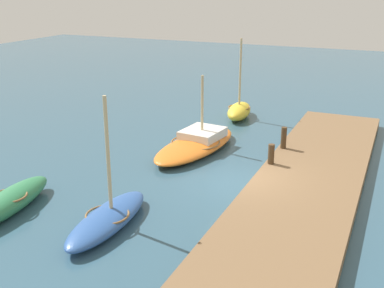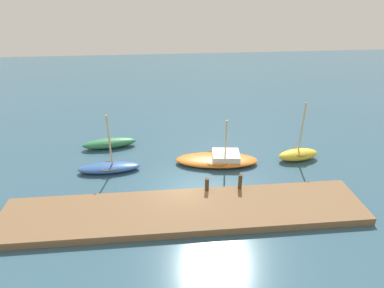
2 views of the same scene
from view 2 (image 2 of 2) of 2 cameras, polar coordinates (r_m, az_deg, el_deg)
name	(u,v)px [view 2 (image 2 of 2)]	position (r m, az deg, el deg)	size (l,w,h in m)	color
ground_plane	(182,190)	(21.44, -1.75, -8.02)	(84.00, 84.00, 0.00)	#33566B
dock_platform	(185,211)	(19.34, -1.24, -11.68)	(20.96, 3.89, 0.45)	brown
sailboat_orange	(218,159)	(24.18, 4.57, -2.65)	(6.24, 2.90, 3.47)	orange
rowboat_blue	(109,167)	(23.93, -14.26, -3.93)	(4.39, 1.57, 4.28)	#2D569E
rowboat_yellow	(298,154)	(25.81, 18.05, -1.69)	(3.26, 1.63, 4.57)	gold
rowboat_green	(109,143)	(27.17, -14.22, 0.15)	(4.36, 1.76, 0.75)	#2D7A4C
mooring_post_west	(207,184)	(20.44, 2.62, -7.04)	(0.26, 0.26, 0.83)	#47331E
mooring_post_mid_west	(240,182)	(20.77, 8.40, -6.51)	(0.25, 0.25, 0.97)	#47331E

